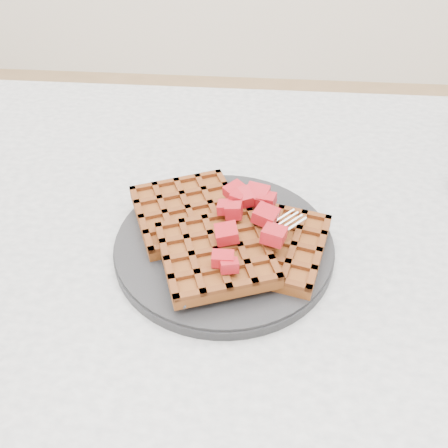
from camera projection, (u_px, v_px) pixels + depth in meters
name	position (u px, v px, depth m)	size (l,w,h in m)	color
table	(338.00, 324.00, 0.63)	(1.20, 0.80, 0.75)	beige
plate	(224.00, 245.00, 0.56)	(0.25, 0.25, 0.02)	black
waffles	(224.00, 235.00, 0.55)	(0.24, 0.22, 0.03)	brown
strawberry_pile	(224.00, 214.00, 0.53)	(0.15, 0.15, 0.02)	#87000B
fork	(252.00, 258.00, 0.53)	(0.02, 0.18, 0.02)	silver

